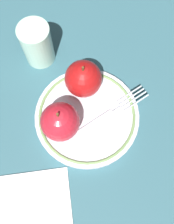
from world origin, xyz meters
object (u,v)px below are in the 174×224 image
object	(u,v)px
apple_red_whole	(60,122)
napkin_folded	(29,206)
plate	(87,116)
drinking_glass	(37,44)
apple_second_whole	(83,79)
fork	(107,115)

from	to	relation	value
apple_red_whole	napkin_folded	xyz separation A→B (m)	(-0.11, -0.12, -0.05)
plate	drinking_glass	size ratio (longest dim) A/B	2.21
drinking_glass	napkin_folded	world-z (taller)	drinking_glass
drinking_glass	napkin_folded	size ratio (longest dim) A/B	0.61
apple_second_whole	fork	bearing A→B (deg)	-75.88
plate	drinking_glass	world-z (taller)	drinking_glass
apple_red_whole	plate	bearing A→B (deg)	3.66
apple_red_whole	drinking_glass	xyz separation A→B (m)	(0.02, 0.18, -0.01)
fork	apple_red_whole	bearing A→B (deg)	161.00
plate	drinking_glass	xyz separation A→B (m)	(-0.04, 0.18, 0.04)
plate	fork	xyz separation A→B (m)	(0.04, -0.02, 0.01)
apple_second_whole	drinking_glass	distance (m)	0.13
napkin_folded	drinking_glass	bearing A→B (deg)	66.47
apple_red_whole	apple_second_whole	xyz separation A→B (m)	(0.07, 0.07, 0.00)
plate	apple_second_whole	distance (m)	0.08
apple_red_whole	drinking_glass	world-z (taller)	apple_red_whole
fork	drinking_glass	world-z (taller)	drinking_glass
apple_second_whole	napkin_folded	distance (m)	0.27
plate	apple_second_whole	xyz separation A→B (m)	(0.02, 0.06, 0.05)
apple_red_whole	napkin_folded	bearing A→B (deg)	-134.47
plate	apple_red_whole	bearing A→B (deg)	-176.34
plate	napkin_folded	world-z (taller)	plate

